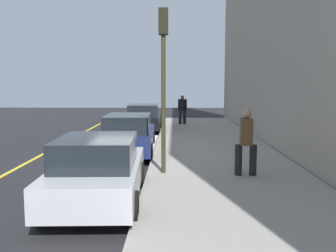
% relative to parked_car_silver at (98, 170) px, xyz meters
% --- Properties ---
extents(ground_plane, '(56.00, 56.00, 0.00)m').
position_rel_parked_car_silver_xyz_m(ground_plane, '(5.66, 0.10, -0.76)').
color(ground_plane, black).
extents(sidewalk, '(28.00, 4.60, 0.15)m').
position_rel_parked_car_silver_xyz_m(sidewalk, '(5.66, -3.20, -0.68)').
color(sidewalk, gray).
rests_on(sidewalk, ground).
extents(lane_stripe_centre, '(28.00, 0.14, 0.01)m').
position_rel_parked_car_silver_xyz_m(lane_stripe_centre, '(5.66, 3.30, -0.75)').
color(lane_stripe_centre, gold).
rests_on(lane_stripe_centre, ground).
extents(snow_bank_curb, '(4.23, 0.56, 0.22)m').
position_rel_parked_car_silver_xyz_m(snow_bank_curb, '(7.47, -0.60, -0.65)').
color(snow_bank_curb, white).
rests_on(snow_bank_curb, ground).
extents(parked_car_silver, '(4.24, 2.02, 1.51)m').
position_rel_parked_car_silver_xyz_m(parked_car_silver, '(0.00, 0.00, 0.00)').
color(parked_car_silver, black).
rests_on(parked_car_silver, ground).
extents(parked_car_navy, '(4.74, 2.00, 1.51)m').
position_rel_parked_car_silver_xyz_m(parked_car_navy, '(5.89, 0.05, 0.00)').
color(parked_car_navy, black).
rests_on(parked_car_navy, ground).
extents(parked_car_black, '(4.60, 1.97, 1.51)m').
position_rel_parked_car_silver_xyz_m(parked_car_black, '(12.84, 0.05, 0.00)').
color(parked_car_black, black).
rests_on(parked_car_black, ground).
extents(pedestrian_brown_coat, '(0.51, 0.59, 1.80)m').
position_rel_parked_car_silver_xyz_m(pedestrian_brown_coat, '(2.09, -3.63, 0.36)').
color(pedestrian_brown_coat, black).
rests_on(pedestrian_brown_coat, sidewalk).
extents(pedestrian_black_coat, '(0.55, 0.56, 1.78)m').
position_rel_parked_car_silver_xyz_m(pedestrian_black_coat, '(15.40, -2.15, 0.34)').
color(pedestrian_black_coat, black).
rests_on(pedestrian_black_coat, sidewalk).
extents(traffic_light_pole, '(0.35, 0.26, 4.53)m').
position_rel_parked_car_silver_xyz_m(traffic_light_pole, '(2.37, -1.37, 2.44)').
color(traffic_light_pole, '#2D2D19').
rests_on(traffic_light_pole, sidewalk).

